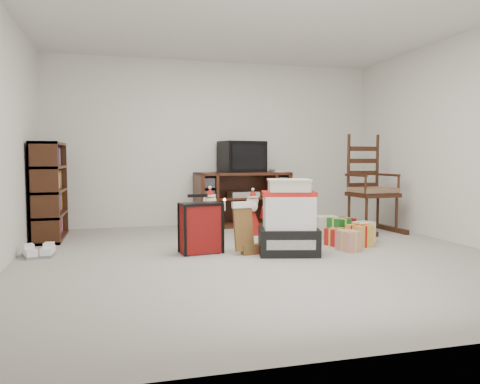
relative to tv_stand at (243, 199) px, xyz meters
name	(u,v)px	position (x,y,z in m)	size (l,w,h in m)	color
room	(264,137)	(-0.37, -2.22, 0.84)	(5.01, 5.01, 2.51)	#A5A098
tv_stand	(243,199)	(0.00, 0.00, 0.00)	(1.45, 0.59, 0.81)	#401C12
bookshelf	(49,193)	(-2.67, -0.50, 0.18)	(0.33, 1.00, 1.23)	#33190E
rocking_chair	(370,196)	(1.64, -0.89, 0.08)	(0.63, 0.98, 1.43)	#33190E
gift_pile	(289,222)	(-0.07, -2.17, -0.06)	(0.71, 0.59, 0.79)	black
red_suitcase	(201,228)	(-0.97, -1.89, -0.13)	(0.45, 0.29, 0.64)	maroon
stocking	(243,228)	(-0.54, -2.05, -0.12)	(0.27, 0.11, 0.57)	#0D7D22
teddy_bear	(297,235)	(0.09, -2.01, -0.23)	(0.27, 0.24, 0.39)	brown
santa_figurine	(253,219)	(-0.15, -1.07, -0.17)	(0.31, 0.29, 0.63)	maroon
mrs_claus_figurine	(210,220)	(-0.73, -1.14, -0.15)	(0.32, 0.31, 0.66)	maroon
sneaker_pair	(39,252)	(-2.64, -1.65, -0.36)	(0.34, 0.29, 0.10)	white
gift_cluster	(345,233)	(0.83, -1.72, -0.29)	(0.70, 1.03, 0.24)	#B51814
crt_television	(242,157)	(0.00, 0.04, 0.64)	(0.71, 0.57, 0.47)	black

